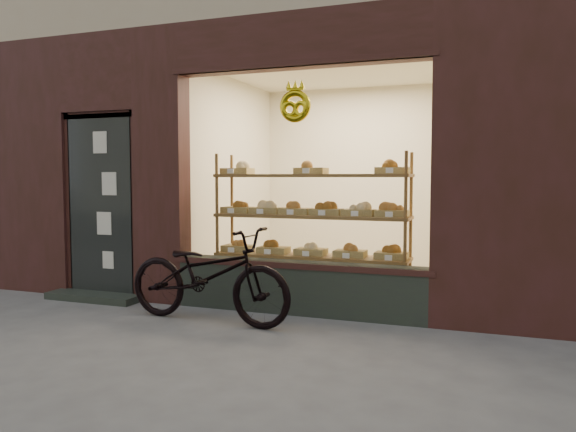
% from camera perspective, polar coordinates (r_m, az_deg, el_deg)
% --- Properties ---
extents(ground, '(90.00, 90.00, 0.00)m').
position_cam_1_polar(ground, '(4.37, -14.43, -15.33)').
color(ground, '#4F4F4F').
extents(display_shelf, '(2.20, 0.45, 1.70)m').
position_cam_1_polar(display_shelf, '(6.26, 2.34, -1.41)').
color(display_shelf, brown).
rests_on(display_shelf, ground).
extents(bicycle, '(1.85, 0.77, 0.95)m').
position_cam_1_polar(bicycle, '(5.61, -8.12, -5.92)').
color(bicycle, black).
rests_on(bicycle, ground).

